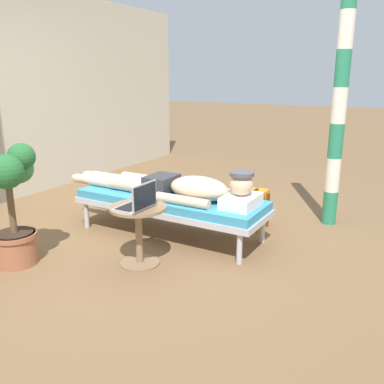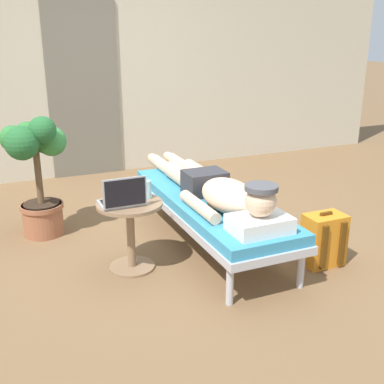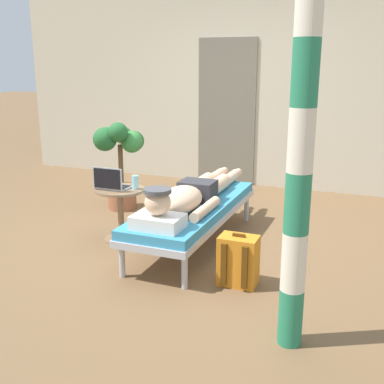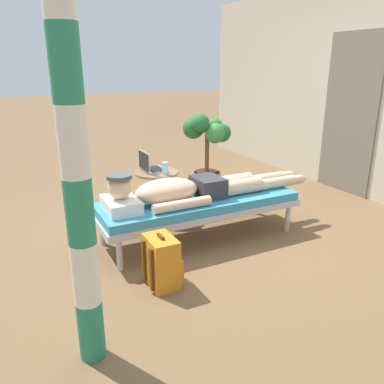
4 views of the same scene
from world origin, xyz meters
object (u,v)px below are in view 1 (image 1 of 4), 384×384
lounge_chair (170,202)px  laptop (138,202)px  person_reclining (178,187)px  backpack (255,210)px  porch_post (339,106)px  side_table (139,225)px  potted_plant (10,194)px  drink_glass (145,194)px

lounge_chair → laptop: size_ratio=6.36×
person_reclining → backpack: person_reclining is taller
person_reclining → porch_post: porch_post is taller
side_table → lounge_chair: bearing=11.5°
side_table → backpack: size_ratio=1.23×
lounge_chair → porch_post: 2.00m
potted_plant → porch_post: bearing=-41.0°
side_table → drink_glass: 0.28m
porch_post → lounge_chair: bearing=131.5°
porch_post → drink_glass: bearing=144.9°
person_reclining → drink_glass: 0.57m
drink_glass → backpack: bearing=-24.6°
drink_glass → person_reclining: bearing=0.7°
side_table → laptop: bearing=-139.5°
side_table → laptop: 0.24m
person_reclining → drink_glass: person_reclining is taller
side_table → laptop: laptop is taller
laptop → person_reclining: bearing=7.2°
lounge_chair → porch_post: bearing=-48.5°
porch_post → backpack: bearing=128.6°
drink_glass → backpack: size_ratio=0.32×
side_table → potted_plant: (-0.52, 0.92, 0.27)m
porch_post → laptop: bearing=149.9°
backpack → lounge_chair: bearing=134.2°
laptop → potted_plant: 1.08m
lounge_chair → side_table: size_ratio=3.77×
lounge_chair → person_reclining: person_reclining is taller
lounge_chair → potted_plant: size_ratio=1.87×
porch_post → side_table: bearing=148.0°
lounge_chair → laptop: 0.83m
side_table → porch_post: 2.41m
lounge_chair → laptop: laptop is taller
person_reclining → potted_plant: 1.52m
lounge_chair → side_table: (-0.71, -0.15, 0.01)m
laptop → backpack: 1.53m
lounge_chair → porch_post: size_ratio=0.77×
backpack → porch_post: 1.38m
person_reclining → backpack: (0.64, -0.56, -0.32)m
lounge_chair → laptop: (-0.77, -0.20, 0.24)m
side_table → drink_glass: drink_glass is taller
laptop → porch_post: (1.94, -1.13, 0.70)m
drink_glass → porch_post: 2.23m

